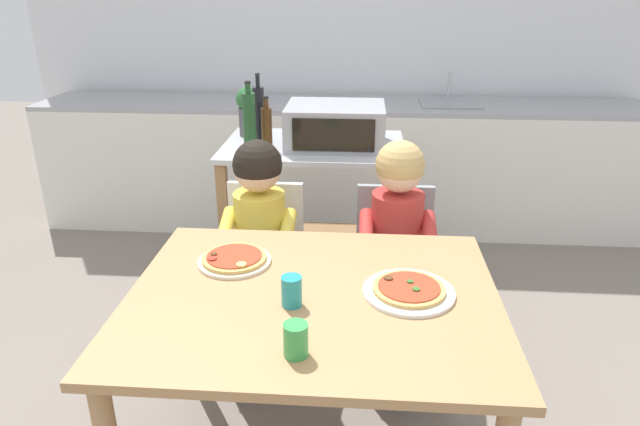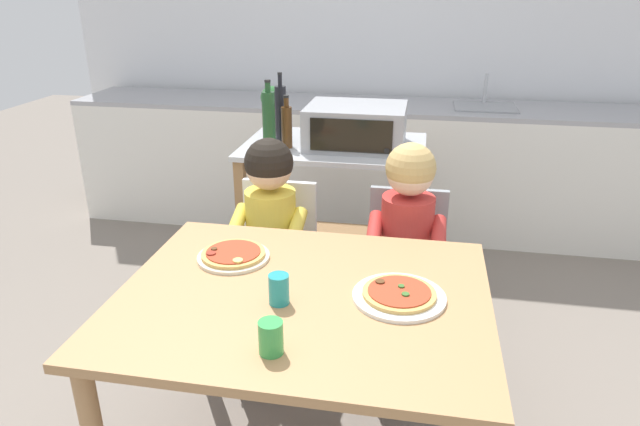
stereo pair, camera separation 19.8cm
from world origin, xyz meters
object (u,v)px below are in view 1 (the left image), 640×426
dining_table (313,323)px  child_in_yellow_shirt (258,229)px  bottle_brown_beer (267,127)px  pizza_plate_cream (234,259)px  child_in_red_shirt (397,233)px  drinking_cup_teal (292,291)px  bottle_dark_olive_oil (249,123)px  pizza_plate_white (409,290)px  bottle_slim_sauce (259,115)px  drinking_cup_green (296,340)px  dining_chair_left (264,260)px  potted_herb_plant (248,109)px  toaster_oven (335,125)px  kitchen_island_cart (314,198)px  dining_chair_right (394,264)px

dining_table → child_in_yellow_shirt: child_in_yellow_shirt is taller
bottle_brown_beer → child_in_yellow_shirt: 0.62m
child_in_yellow_shirt → pizza_plate_cream: size_ratio=4.09×
child_in_red_shirt → drinking_cup_teal: size_ratio=11.06×
bottle_dark_olive_oil → pizza_plate_white: (0.69, -1.06, -0.27)m
bottle_slim_sauce → bottle_dark_olive_oil: size_ratio=1.03×
dining_table → drinking_cup_green: size_ratio=12.45×
bottle_brown_beer → drinking_cup_green: size_ratio=2.82×
dining_chair_left → pizza_plate_white: (0.59, -0.72, 0.29)m
bottle_brown_beer → dining_chair_left: (0.04, -0.42, -0.51)m
dining_chair_left → child_in_red_shirt: (0.59, -0.11, 0.21)m
drinking_cup_teal → child_in_yellow_shirt: bearing=108.3°
potted_herb_plant → pizza_plate_white: 1.61m
toaster_oven → bottle_brown_beer: size_ratio=1.86×
pizza_plate_white → potted_herb_plant: bearing=118.7°
bottle_dark_olive_oil → drinking_cup_teal: size_ratio=3.66×
bottle_brown_beer → drinking_cup_teal: (0.27, -1.24, -0.19)m
kitchen_island_cart → child_in_red_shirt: size_ratio=0.88×
potted_herb_plant → dining_chair_left: potted_herb_plant is taller
child_in_red_shirt → drinking_cup_teal: (-0.36, -0.70, 0.11)m
toaster_oven → drinking_cup_green: bearing=-90.9°
toaster_oven → dining_chair_right: toaster_oven is taller
toaster_oven → child_in_red_shirt: bearing=-65.0°
dining_table → pizza_plate_white: bearing=4.3°
kitchen_island_cart → dining_chair_left: kitchen_island_cart is taller
bottle_dark_olive_oil → toaster_oven: bearing=23.4°
toaster_oven → bottle_brown_beer: 0.35m
potted_herb_plant → dining_chair_right: (0.77, -0.67, -0.55)m
dining_chair_right → drinking_cup_green: drinking_cup_green is taller
child_in_yellow_shirt → dining_chair_right: bearing=11.4°
pizza_plate_cream → drinking_cup_teal: size_ratio=2.68×
kitchen_island_cart → potted_herb_plant: (-0.36, 0.15, 0.44)m
potted_herb_plant → pizza_plate_cream: bearing=-81.8°
toaster_oven → dining_chair_right: 0.78m
bottle_brown_beer → pizza_plate_white: bearing=-61.3°
dining_chair_right → pizza_plate_cream: bearing=-136.4°
bottle_slim_sauce → dining_chair_left: (0.09, -0.51, -0.55)m
pizza_plate_cream → drinking_cup_green: 0.57m
bottle_slim_sauce → toaster_oven: bearing=0.1°
toaster_oven → drinking_cup_green: toaster_oven is taller
dining_table → drinking_cup_teal: size_ratio=12.23×
pizza_plate_cream → kitchen_island_cart: bearing=80.3°
child_in_red_shirt → drinking_cup_green: size_ratio=11.26×
bottle_brown_beer → bottle_slim_sauce: 0.11m
bottle_slim_sauce → drinking_cup_teal: bearing=-76.4°
bottle_slim_sauce → child_in_yellow_shirt: 0.72m
dining_chair_left → pizza_plate_cream: (-0.00, -0.56, 0.29)m
dining_table → child_in_red_shirt: 0.70m
toaster_oven → bottle_brown_beer: (-0.33, -0.09, 0.01)m
dining_chair_left → drinking_cup_green: (0.27, -1.06, 0.32)m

